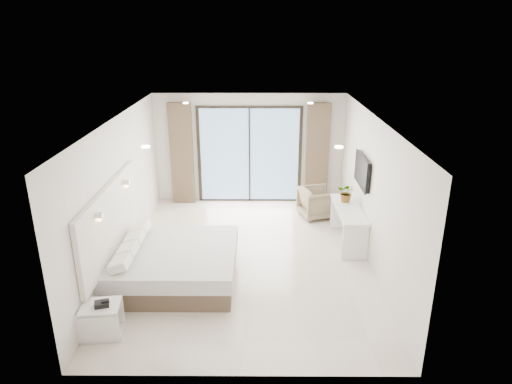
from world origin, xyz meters
TOP-DOWN VIEW (x-y plane):
  - ground at (0.00, 0.00)m, footprint 6.20×6.20m
  - room_shell at (-0.20, 0.68)m, footprint 4.62×6.22m
  - bed at (-1.25, -0.77)m, footprint 2.12×2.01m
  - nightstand at (-2.02, -2.28)m, footprint 0.59×0.50m
  - phone at (-1.98, -2.30)m, footprint 0.24×0.21m
  - console_desk at (2.04, 0.70)m, footprint 0.50×1.61m
  - plant at (2.04, 1.04)m, footprint 0.50×0.52m
  - armchair at (1.58, 2.06)m, footprint 0.87×0.90m

SIDE VIEW (x-z plane):
  - ground at x=0.00m, z-range 0.00..0.00m
  - nightstand at x=-2.02m, z-range 0.00..0.50m
  - bed at x=-1.25m, z-range -0.05..0.68m
  - armchair at x=1.58m, z-range 0.00..0.76m
  - phone at x=-1.98m, z-range 0.50..0.57m
  - console_desk at x=2.04m, z-range 0.18..0.95m
  - plant at x=2.04m, z-range 0.77..1.09m
  - room_shell at x=-0.20m, z-range 0.22..2.94m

